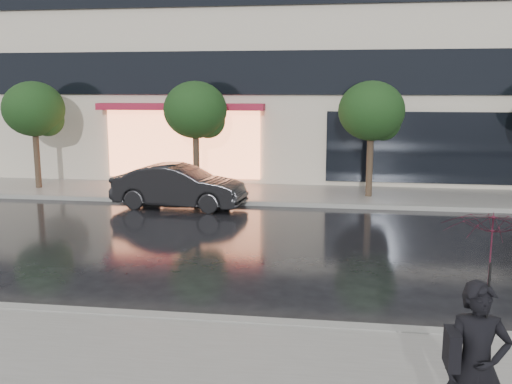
# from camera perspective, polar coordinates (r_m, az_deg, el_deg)

# --- Properties ---
(ground) EXTENTS (120.00, 120.00, 0.00)m
(ground) POSITION_cam_1_polar(r_m,az_deg,el_deg) (10.32, -3.20, -10.97)
(ground) COLOR black
(ground) RESTS_ON ground
(sidewalk_far) EXTENTS (60.00, 3.50, 0.12)m
(sidewalk_far) POSITION_cam_1_polar(r_m,az_deg,el_deg) (20.10, 2.57, -0.21)
(sidewalk_far) COLOR slate
(sidewalk_far) RESTS_ON ground
(curb_near) EXTENTS (60.00, 0.25, 0.14)m
(curb_near) POSITION_cam_1_polar(r_m,az_deg,el_deg) (9.39, -4.43, -12.75)
(curb_near) COLOR gray
(curb_near) RESTS_ON ground
(curb_far) EXTENTS (60.00, 0.25, 0.14)m
(curb_far) POSITION_cam_1_polar(r_m,az_deg,el_deg) (18.39, 2.03, -1.17)
(curb_far) COLOR gray
(curb_far) RESTS_ON ground
(tree_far_west) EXTENTS (2.20, 2.20, 3.99)m
(tree_far_west) POSITION_cam_1_polar(r_m,az_deg,el_deg) (22.29, -21.16, 7.56)
(tree_far_west) COLOR #33261C
(tree_far_west) RESTS_ON ground
(tree_mid_west) EXTENTS (2.20, 2.20, 3.99)m
(tree_mid_west) POSITION_cam_1_polar(r_m,az_deg,el_deg) (20.06, -5.89, 7.96)
(tree_mid_west) COLOR #33261C
(tree_mid_west) RESTS_ON ground
(tree_mid_east) EXTENTS (2.20, 2.20, 3.99)m
(tree_mid_east) POSITION_cam_1_polar(r_m,az_deg,el_deg) (19.49, 11.64, 7.73)
(tree_mid_east) COLOR #33261C
(tree_mid_east) RESTS_ON ground
(parked_car) EXTENTS (4.28, 1.84, 1.37)m
(parked_car) POSITION_cam_1_polar(r_m,az_deg,el_deg) (18.15, -7.69, 0.57)
(parked_car) COLOR black
(parked_car) RESTS_ON ground
(pedestrian_with_umbrella) EXTENTS (0.97, 0.99, 2.48)m
(pedestrian_with_umbrella) POSITION_cam_1_polar(r_m,az_deg,el_deg) (6.07, 21.94, -9.92)
(pedestrian_with_umbrella) COLOR black
(pedestrian_with_umbrella) RESTS_ON sidewalk_near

